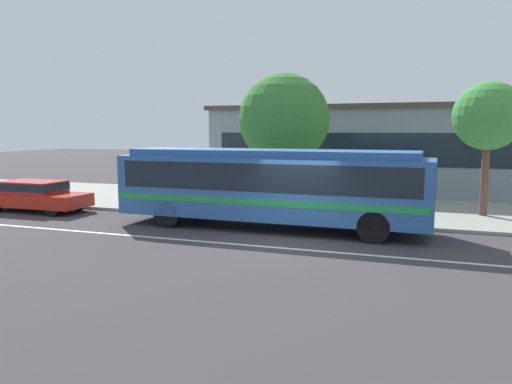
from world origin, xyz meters
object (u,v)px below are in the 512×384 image
(street_tree_mid_block, at_px, (488,117))
(transit_bus, at_px, (271,183))
(sedan_behind_bus, at_px, (36,194))
(pedestrian_walking_along_curb, at_px, (320,189))
(street_tree_near_stop, at_px, (284,120))
(pedestrian_standing_by_tree, at_px, (183,185))
(bus_stop_sign, at_px, (379,179))
(pedestrian_waiting_near_sign, at_px, (224,187))

(street_tree_mid_block, bearing_deg, transit_bus, -146.89)
(sedan_behind_bus, bearing_deg, pedestrian_walking_along_curb, 13.78)
(transit_bus, distance_m, street_tree_mid_block, 8.95)
(street_tree_mid_block, bearing_deg, street_tree_near_stop, -178.99)
(sedan_behind_bus, distance_m, pedestrian_standing_by_tree, 6.22)
(bus_stop_sign, bearing_deg, street_tree_near_stop, 149.70)
(street_tree_near_stop, relative_size, street_tree_mid_block, 1.11)
(transit_bus, relative_size, pedestrian_standing_by_tree, 6.61)
(pedestrian_walking_along_curb, relative_size, street_tree_near_stop, 0.29)
(pedestrian_walking_along_curb, bearing_deg, sedan_behind_bus, -166.22)
(pedestrian_waiting_near_sign, bearing_deg, transit_bus, -42.85)
(transit_bus, relative_size, street_tree_mid_block, 2.10)
(pedestrian_walking_along_curb, height_order, street_tree_near_stop, street_tree_near_stop)
(pedestrian_standing_by_tree, relative_size, bus_stop_sign, 0.68)
(pedestrian_waiting_near_sign, relative_size, street_tree_near_stop, 0.29)
(transit_bus, bearing_deg, pedestrian_walking_along_curb, 70.38)
(transit_bus, bearing_deg, street_tree_mid_block, 33.11)
(sedan_behind_bus, bearing_deg, transit_bus, -1.22)
(sedan_behind_bus, bearing_deg, street_tree_mid_block, 14.19)
(pedestrian_waiting_near_sign, bearing_deg, street_tree_mid_block, 11.09)
(sedan_behind_bus, height_order, pedestrian_waiting_near_sign, pedestrian_waiting_near_sign)
(transit_bus, height_order, pedestrian_waiting_near_sign, transit_bus)
(pedestrian_standing_by_tree, bearing_deg, pedestrian_walking_along_curb, 3.74)
(sedan_behind_bus, xyz_separation_m, bus_stop_sign, (14.02, 1.82, 0.94))
(pedestrian_waiting_near_sign, xyz_separation_m, pedestrian_standing_by_tree, (-1.91, -0.04, 0.00))
(street_tree_near_stop, bearing_deg, transit_bus, -79.36)
(transit_bus, height_order, sedan_behind_bus, transit_bus)
(transit_bus, bearing_deg, street_tree_near_stop, 100.64)
(pedestrian_waiting_near_sign, relative_size, pedestrian_standing_by_tree, 1.00)
(transit_bus, height_order, bus_stop_sign, transit_bus)
(pedestrian_waiting_near_sign, relative_size, bus_stop_sign, 0.68)
(street_tree_mid_block, bearing_deg, bus_stop_sign, -144.63)
(street_tree_near_stop, bearing_deg, bus_stop_sign, -30.30)
(bus_stop_sign, bearing_deg, pedestrian_walking_along_curb, 156.50)
(pedestrian_walking_along_curb, xyz_separation_m, pedestrian_standing_by_tree, (-5.95, -0.39, -0.02))
(transit_bus, xyz_separation_m, street_tree_mid_block, (7.24, 4.72, 2.33))
(pedestrian_walking_along_curb, distance_m, bus_stop_sign, 2.65)
(pedestrian_standing_by_tree, relative_size, street_tree_near_stop, 0.29)
(pedestrian_standing_by_tree, height_order, street_tree_mid_block, street_tree_mid_block)
(bus_stop_sign, height_order, street_tree_near_stop, street_tree_near_stop)
(sedan_behind_bus, relative_size, street_tree_mid_block, 0.86)
(street_tree_mid_block, bearing_deg, pedestrian_walking_along_curb, -165.03)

